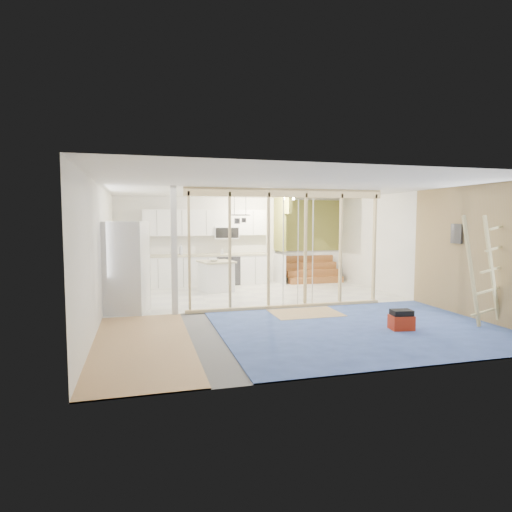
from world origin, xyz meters
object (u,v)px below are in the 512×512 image
object	(u,v)px
island	(216,276)
ladder	(484,271)
toolbox	(401,321)
fridge	(126,268)

from	to	relation	value
island	ladder	world-z (taller)	ladder
toolbox	island	bearing A→B (deg)	124.12
island	ladder	xyz separation A→B (m)	(3.95, -5.06, 0.61)
toolbox	ladder	size ratio (longest dim) A/B	0.21
fridge	island	distance (m)	3.16
toolbox	ladder	bearing A→B (deg)	0.61
fridge	toolbox	size ratio (longest dim) A/B	4.51
toolbox	ladder	world-z (taller)	ladder
island	toolbox	distance (m)	5.45
toolbox	ladder	xyz separation A→B (m)	(1.53, -0.19, 0.85)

